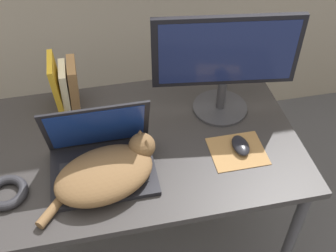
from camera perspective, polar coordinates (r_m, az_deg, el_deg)
desk at (r=1.65m, az=-3.83°, el=-4.21°), size 1.20×0.74×0.75m
laptop at (r=1.49m, az=-9.02°, el=-4.29°), size 0.36×0.27×0.27m
cat at (r=1.44m, az=-8.19°, el=-6.19°), size 0.43×0.33×0.13m
external_monitor at (r=1.59m, az=7.76°, el=8.67°), size 0.54×0.22×0.42m
mousepad at (r=1.58m, az=9.38°, el=-3.38°), size 0.20×0.17×0.00m
computer_mouse at (r=1.58m, az=9.80°, el=-2.62°), size 0.06×0.10×0.03m
book_row at (r=1.72m, az=-13.68°, el=5.26°), size 0.10×0.16×0.23m
cable_coil at (r=1.52m, az=-21.05°, el=-8.41°), size 0.14×0.14×0.03m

